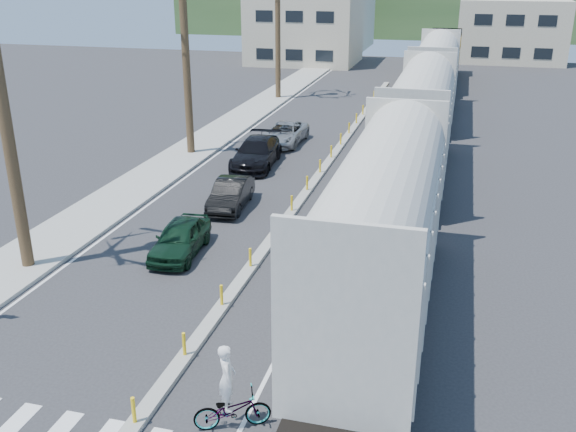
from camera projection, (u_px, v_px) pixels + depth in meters
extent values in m
plane|color=#28282B|center=(154.00, 402.00, 16.47)|extent=(140.00, 140.00, 0.00)
cube|color=gray|center=(207.00, 141.00, 41.00)|extent=(3.00, 90.00, 0.15)
cube|color=black|center=(413.00, 143.00, 40.64)|extent=(0.12, 100.00, 0.06)
cube|color=black|center=(436.00, 144.00, 40.29)|extent=(0.12, 100.00, 0.06)
cube|color=gray|center=(320.00, 173.00, 34.45)|extent=(0.45, 60.00, 0.15)
cylinder|color=yellow|center=(134.00, 410.00, 15.39)|extent=(0.10, 0.10, 0.70)
cylinder|color=yellow|center=(184.00, 344.00, 18.09)|extent=(0.10, 0.10, 0.70)
cylinder|color=yellow|center=(222.00, 295.00, 20.79)|extent=(0.10, 0.10, 0.70)
cylinder|color=yellow|center=(250.00, 257.00, 23.50)|extent=(0.10, 0.10, 0.70)
cylinder|color=yellow|center=(273.00, 227.00, 26.20)|extent=(0.10, 0.10, 0.70)
cylinder|color=yellow|center=(292.00, 203.00, 28.90)|extent=(0.10, 0.10, 0.70)
cylinder|color=yellow|center=(307.00, 183.00, 31.60)|extent=(0.10, 0.10, 0.70)
cylinder|color=yellow|center=(320.00, 166.00, 34.30)|extent=(0.10, 0.10, 0.70)
cylinder|color=yellow|center=(331.00, 151.00, 37.00)|extent=(0.10, 0.10, 0.70)
cylinder|color=yellow|center=(341.00, 139.00, 39.70)|extent=(0.10, 0.10, 0.70)
cylinder|color=yellow|center=(349.00, 128.00, 42.40)|extent=(0.10, 0.10, 0.70)
cylinder|color=yellow|center=(356.00, 118.00, 45.10)|extent=(0.10, 0.10, 0.70)
cylinder|color=yellow|center=(363.00, 110.00, 47.80)|extent=(0.10, 0.10, 0.70)
cylinder|color=yellow|center=(369.00, 102.00, 50.51)|extent=(0.10, 0.10, 0.70)
cylinder|color=yellow|center=(374.00, 95.00, 53.21)|extent=(0.10, 0.10, 0.70)
cube|color=silver|center=(232.00, 143.00, 40.62)|extent=(0.12, 90.00, 0.01)
cube|color=silver|center=(379.00, 154.00, 38.38)|extent=(0.12, 90.00, 0.01)
cube|color=beige|center=(381.00, 243.00, 19.20)|extent=(3.00, 12.88, 3.40)
cylinder|color=beige|center=(384.00, 190.00, 18.58)|extent=(2.90, 12.58, 2.90)
cube|color=black|center=(377.00, 308.00, 19.99)|extent=(2.60, 12.88, 1.00)
cube|color=beige|center=(418.00, 129.00, 32.70)|extent=(3.00, 12.88, 3.40)
cylinder|color=beige|center=(421.00, 96.00, 32.09)|extent=(2.90, 12.58, 2.90)
cube|color=black|center=(415.00, 171.00, 33.50)|extent=(2.60, 12.88, 1.00)
cube|color=beige|center=(434.00, 82.00, 46.21)|extent=(3.00, 12.88, 3.40)
cylinder|color=beige|center=(436.00, 58.00, 45.59)|extent=(2.90, 12.58, 2.90)
cube|color=black|center=(432.00, 112.00, 47.00)|extent=(2.60, 12.88, 1.00)
cube|color=#4C4C4F|center=(442.00, 72.00, 61.21)|extent=(3.00, 17.00, 0.50)
cube|color=#BF8412|center=(443.00, 57.00, 59.75)|extent=(2.70, 12.24, 2.60)
cube|color=#BF8412|center=(445.00, 46.00, 65.74)|extent=(3.00, 3.74, 3.20)
cube|color=black|center=(441.00, 79.00, 61.43)|extent=(2.60, 13.60, 0.90)
cylinder|color=brown|center=(5.00, 122.00, 21.81)|extent=(0.44, 0.44, 11.00)
cylinder|color=brown|center=(187.00, 69.00, 36.47)|extent=(0.44, 0.44, 10.00)
cylinder|color=brown|center=(278.00, 25.00, 52.24)|extent=(0.44, 0.44, 12.00)
cube|color=#B8AE92|center=(305.00, 27.00, 73.50)|extent=(12.00, 10.00, 8.00)
cube|color=#B8AE92|center=(318.00, 10.00, 88.02)|extent=(14.00, 12.00, 10.00)
cube|color=#B8AE92|center=(511.00, 30.00, 75.34)|extent=(12.00, 10.00, 7.00)
imported|color=black|center=(180.00, 238.00, 24.72)|extent=(2.24, 4.22, 1.35)
imported|color=black|center=(231.00, 194.00, 29.55)|extent=(2.14, 4.29, 1.33)
imported|color=black|center=(256.00, 153.00, 35.75)|extent=(2.97, 5.65, 1.54)
imported|color=#979A9C|center=(285.00, 133.00, 40.31)|extent=(2.41, 4.88, 1.33)
imported|color=#9EA0A5|center=(232.00, 410.00, 15.41)|extent=(2.09, 2.38, 0.99)
imported|color=silver|center=(227.00, 377.00, 15.10)|extent=(0.94, 0.89, 1.72)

